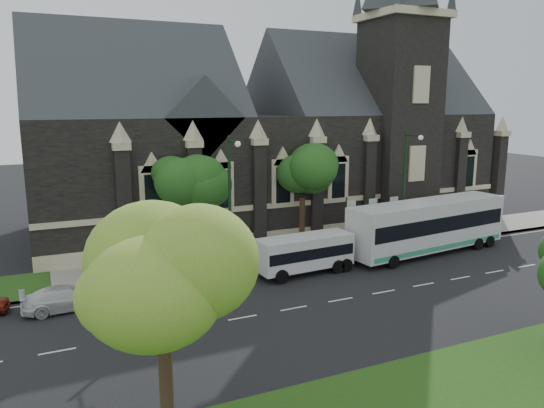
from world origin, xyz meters
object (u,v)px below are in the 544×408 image
box_trailer (223,269)px  sedan (154,282)px  banner_flag_right (392,213)px  tree_park_near (167,260)px  banner_flag_center (371,215)px  shuttle_bus (305,252)px  tour_coach (428,225)px  tree_walk_left (188,181)px  banner_flag_left (349,218)px  street_lamp_near (406,183)px  car_far_white (66,298)px  street_lamp_mid (231,197)px  tree_walk_right (304,173)px

box_trailer → sedan: bearing=-178.6°
banner_flag_right → box_trailer: banner_flag_right is taller
tree_park_near → banner_flag_center: bearing=41.5°
shuttle_bus → box_trailer: 5.53m
banner_flag_center → sedan: bearing=-169.0°
tour_coach → box_trailer: 16.01m
tree_walk_left → banner_flag_left: (12.08, -1.70, -3.35)m
tree_park_near → sedan: tree_park_near is taller
street_lamp_near → sedan: size_ratio=2.19×
banner_flag_center → banner_flag_left: bearing=180.0°
tree_park_near → car_far_white: bearing=100.5°
street_lamp_mid → car_far_white: size_ratio=1.97×
street_lamp_mid → sedan: 7.21m
banner_flag_right → box_trailer: size_ratio=1.49×
street_lamp_near → banner_flag_right: 3.34m
banner_flag_left → car_far_white: banner_flag_left is taller
street_lamp_near → banner_flag_right: bearing=81.4°
street_lamp_mid → banner_flag_center: 12.73m
street_lamp_mid → shuttle_bus: bearing=-26.0°
street_lamp_mid → street_lamp_near: bearing=0.0°
tree_walk_left → street_lamp_near: size_ratio=0.85×
tree_walk_right → shuttle_bus: tree_walk_right is taller
banner_flag_center → car_far_white: banner_flag_center is taller
tree_walk_left → shuttle_bus: (6.13, -5.72, -4.27)m
tree_park_near → banner_flag_left: size_ratio=2.14×
shuttle_bus → street_lamp_mid: bearing=150.4°
banner_flag_right → shuttle_bus: (-9.96, -4.02, -0.92)m
car_far_white → shuttle_bus: bearing=-92.8°
tree_walk_right → banner_flag_right: size_ratio=1.95×
tree_walk_left → sedan: size_ratio=1.86×
tree_walk_left → car_far_white: tree_walk_left is taller
street_lamp_mid → sedan: street_lamp_mid is taller
tree_walk_right → street_lamp_mid: size_ratio=0.87×
tree_walk_left → sedan: 8.10m
sedan → tour_coach: bearing=-96.8°
car_far_white → box_trailer: bearing=-88.8°
tree_walk_left → tree_walk_right: bearing=0.1°
street_lamp_near → box_trailer: bearing=-174.5°
tree_park_near → tree_walk_right: 24.58m
tree_walk_left → car_far_white: size_ratio=1.67×
banner_flag_right → shuttle_bus: bearing=-158.0°
sedan → car_far_white: bearing=90.6°
street_lamp_near → banner_flag_center: bearing=131.9°
tree_walk_left → sedan: tree_walk_left is taller
tree_walk_right → box_trailer: 10.97m
banner_flag_center → shuttle_bus: 8.96m
tree_park_near → tour_coach: bearing=32.0°
street_lamp_mid → tour_coach: bearing=-6.8°
banner_flag_left → sedan: bearing=-167.7°
street_lamp_mid → banner_flag_center: street_lamp_mid is taller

